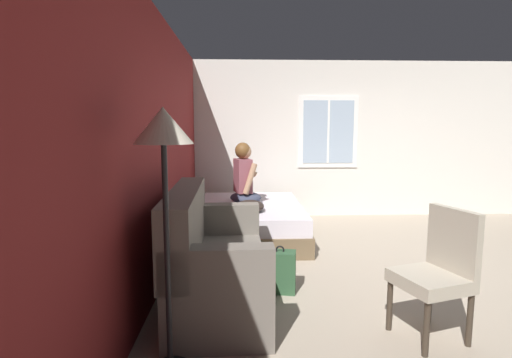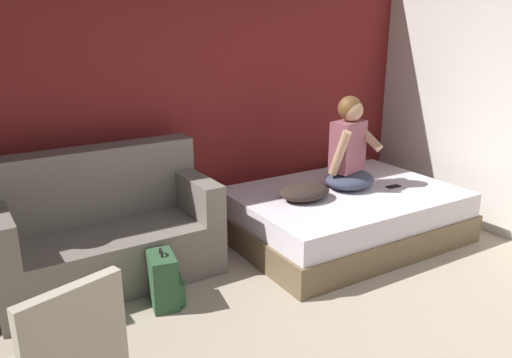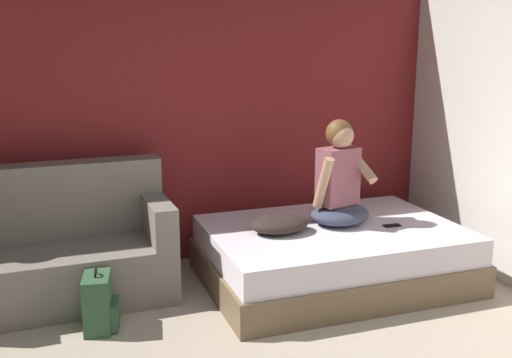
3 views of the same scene
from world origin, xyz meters
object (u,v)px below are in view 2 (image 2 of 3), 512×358
Objects in this scene: couch at (105,232)px; throw_pillow at (305,192)px; person_seated at (349,151)px; backpack at (164,281)px; cell_phone at (393,187)px; bed at (345,215)px.

couch is 1.74m from throw_pillow.
couch is 1.96× the size of person_seated.
cell_phone reaches higher than backpack.
person_seated is 1.82× the size of throw_pillow.
bed is 4.58× the size of backpack.
throw_pillow is (1.69, -0.39, 0.16)m from couch.
cell_phone is (0.47, -0.15, 0.25)m from bed.
couch is 3.58× the size of throw_pillow.
backpack is (0.24, -0.64, -0.20)m from couch.
couch is 11.95× the size of cell_phone.
cell_phone is (0.94, -0.16, -0.07)m from throw_pillow.
person_seated is at bearing 8.97° from backpack.
cell_phone is at bearing -17.57° from bed.
cell_phone is at bearing -31.20° from person_seated.
cell_phone is at bearing 2.07° from backpack.
bed is 4.37× the size of throw_pillow.
cell_phone is (2.63, -0.55, 0.09)m from couch.
throw_pillow is at bearing 178.44° from bed.
person_seated is (0.09, 0.08, 0.60)m from bed.
bed is at bearing 6.95° from backpack.
backpack is 3.18× the size of cell_phone.
bed is 0.55m from cell_phone.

